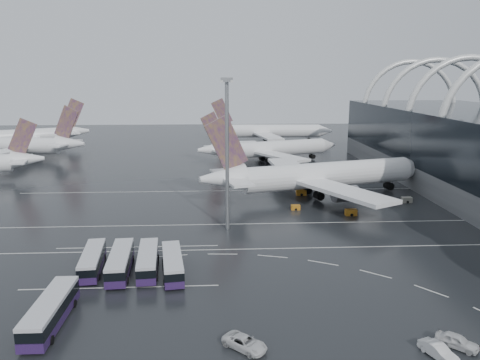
{
  "coord_description": "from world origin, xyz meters",
  "views": [
    {
      "loc": [
        -10.14,
        -77.85,
        29.25
      ],
      "look_at": [
        -4.95,
        21.36,
        7.0
      ],
      "focal_mm": 35.0,
      "sensor_mm": 36.0,
      "label": 1
    }
  ],
  "objects_px": {
    "airliner_gate_b": "(268,149)",
    "airliner_gate_c": "(268,131)",
    "jet_remote_mid": "(28,145)",
    "gse_cart_belly_c": "(296,207)",
    "airliner_main": "(317,176)",
    "bus_row_near_b": "(120,262)",
    "bus_row_far_a": "(51,311)",
    "gse_cart_belly_e": "(301,192)",
    "bus_row_near_a": "(92,260)",
    "van_curve_a": "(245,343)",
    "bus_row_near_c": "(148,260)",
    "gse_cart_belly_a": "(351,212)",
    "jet_remote_far": "(33,136)",
    "van_curve_b": "(457,341)",
    "floodlight_mast": "(227,136)",
    "bus_row_near_d": "(173,263)",
    "gse_cart_belly_d": "(407,200)",
    "van_curve_c": "(438,351)",
    "gse_cart_belly_b": "(380,199)"
  },
  "relations": [
    {
      "from": "bus_row_near_a",
      "to": "gse_cart_belly_e",
      "type": "height_order",
      "value": "bus_row_near_a"
    },
    {
      "from": "van_curve_b",
      "to": "bus_row_near_a",
      "type": "bearing_deg",
      "value": 105.98
    },
    {
      "from": "van_curve_c",
      "to": "gse_cart_belly_d",
      "type": "distance_m",
      "value": 64.72
    },
    {
      "from": "airliner_gate_b",
      "to": "van_curve_c",
      "type": "relative_size",
      "value": 11.23
    },
    {
      "from": "gse_cart_belly_b",
      "to": "bus_row_near_b",
      "type": "bearing_deg",
      "value": -144.5
    },
    {
      "from": "gse_cart_belly_e",
      "to": "bus_row_far_a",
      "type": "bearing_deg",
      "value": -124.32
    },
    {
      "from": "airliner_gate_c",
      "to": "van_curve_b",
      "type": "xyz_separation_m",
      "value": [
        2.88,
        -161.9,
        -4.15
      ]
    },
    {
      "from": "bus_row_near_c",
      "to": "bus_row_far_a",
      "type": "height_order",
      "value": "bus_row_far_a"
    },
    {
      "from": "airliner_gate_b",
      "to": "bus_row_near_a",
      "type": "bearing_deg",
      "value": -130.34
    },
    {
      "from": "gse_cart_belly_c",
      "to": "airliner_main",
      "type": "bearing_deg",
      "value": 57.18
    },
    {
      "from": "bus_row_near_a",
      "to": "bus_row_near_d",
      "type": "bearing_deg",
      "value": -105.23
    },
    {
      "from": "jet_remote_mid",
      "to": "gse_cart_belly_d",
      "type": "xyz_separation_m",
      "value": [
        111.56,
        -63.88,
        -4.35
      ]
    },
    {
      "from": "airliner_main",
      "to": "bus_row_near_a",
      "type": "bearing_deg",
      "value": -151.98
    },
    {
      "from": "airliner_main",
      "to": "bus_row_near_b",
      "type": "bearing_deg",
      "value": -148.21
    },
    {
      "from": "airliner_gate_b",
      "to": "bus_row_near_d",
      "type": "height_order",
      "value": "airliner_gate_b"
    },
    {
      "from": "bus_row_near_a",
      "to": "gse_cart_belly_d",
      "type": "xyz_separation_m",
      "value": [
        63.89,
        36.05,
        -1.01
      ]
    },
    {
      "from": "airliner_gate_c",
      "to": "van_curve_a",
      "type": "relative_size",
      "value": 10.6
    },
    {
      "from": "jet_remote_far",
      "to": "jet_remote_mid",
      "type": "bearing_deg",
      "value": 82.6
    },
    {
      "from": "airliner_gate_b",
      "to": "jet_remote_mid",
      "type": "bearing_deg",
      "value": 155.11
    },
    {
      "from": "bus_row_near_c",
      "to": "bus_row_near_a",
      "type": "bearing_deg",
      "value": 80.93
    },
    {
      "from": "bus_row_near_a",
      "to": "bus_row_near_d",
      "type": "relative_size",
      "value": 0.99
    },
    {
      "from": "jet_remote_mid",
      "to": "gse_cart_belly_e",
      "type": "bearing_deg",
      "value": 158.06
    },
    {
      "from": "airliner_main",
      "to": "bus_row_near_a",
      "type": "xyz_separation_m",
      "value": [
        -43.79,
        -42.35,
        -3.57
      ]
    },
    {
      "from": "van_curve_b",
      "to": "floodlight_mast",
      "type": "height_order",
      "value": "floodlight_mast"
    },
    {
      "from": "van_curve_c",
      "to": "gse_cart_belly_d",
      "type": "xyz_separation_m",
      "value": [
        21.49,
        61.04,
        -0.11
      ]
    },
    {
      "from": "bus_row_near_b",
      "to": "airliner_gate_c",
      "type": "bearing_deg",
      "value": -19.51
    },
    {
      "from": "bus_row_far_a",
      "to": "van_curve_c",
      "type": "bearing_deg",
      "value": -101.42
    },
    {
      "from": "jet_remote_far",
      "to": "van_curve_a",
      "type": "xyz_separation_m",
      "value": [
        77.15,
        -147.38,
        -4.48
      ]
    },
    {
      "from": "bus_row_far_a",
      "to": "gse_cart_belly_d",
      "type": "xyz_separation_m",
      "value": [
        64.75,
        52.11,
        -1.17
      ]
    },
    {
      "from": "airliner_gate_b",
      "to": "airliner_gate_c",
      "type": "xyz_separation_m",
      "value": [
        5.55,
        48.92,
        0.42
      ]
    },
    {
      "from": "airliner_gate_c",
      "to": "van_curve_b",
      "type": "bearing_deg",
      "value": -86.47
    },
    {
      "from": "floodlight_mast",
      "to": "gse_cart_belly_a",
      "type": "distance_m",
      "value": 32.75
    },
    {
      "from": "jet_remote_far",
      "to": "gse_cart_belly_c",
      "type": "height_order",
      "value": "jet_remote_far"
    },
    {
      "from": "gse_cart_belly_d",
      "to": "airliner_main",
      "type": "bearing_deg",
      "value": 162.6
    },
    {
      "from": "bus_row_near_a",
      "to": "van_curve_a",
      "type": "bearing_deg",
      "value": -141.83
    },
    {
      "from": "floodlight_mast",
      "to": "gse_cart_belly_e",
      "type": "distance_m",
      "value": 36.21
    },
    {
      "from": "bus_row_near_a",
      "to": "van_curve_b",
      "type": "xyz_separation_m",
      "value": [
        45.3,
        -23.26,
        -0.88
      ]
    },
    {
      "from": "airliner_main",
      "to": "van_curve_c",
      "type": "bearing_deg",
      "value": -107.2
    },
    {
      "from": "jet_remote_mid",
      "to": "gse_cart_belly_c",
      "type": "bearing_deg",
      "value": 151.32
    },
    {
      "from": "jet_remote_far",
      "to": "van_curve_b",
      "type": "bearing_deg",
      "value": 100.11
    },
    {
      "from": "bus_row_near_d",
      "to": "gse_cart_belly_a",
      "type": "bearing_deg",
      "value": -58.96
    },
    {
      "from": "bus_row_near_b",
      "to": "gse_cart_belly_a",
      "type": "height_order",
      "value": "bus_row_near_b"
    },
    {
      "from": "van_curve_a",
      "to": "gse_cart_belly_e",
      "type": "height_order",
      "value": "van_curve_a"
    },
    {
      "from": "airliner_gate_b",
      "to": "jet_remote_mid",
      "type": "distance_m",
      "value": 85.15
    },
    {
      "from": "van_curve_c",
      "to": "gse_cart_belly_e",
      "type": "height_order",
      "value": "van_curve_c"
    },
    {
      "from": "floodlight_mast",
      "to": "gse_cart_belly_e",
      "type": "bearing_deg",
      "value": 52.96
    },
    {
      "from": "jet_remote_mid",
      "to": "van_curve_a",
      "type": "distance_m",
      "value": 140.78
    },
    {
      "from": "bus_row_far_a",
      "to": "jet_remote_mid",
      "type": "bearing_deg",
      "value": 22.24
    },
    {
      "from": "airliner_gate_c",
      "to": "gse_cart_belly_e",
      "type": "xyz_separation_m",
      "value": [
        -2.14,
        -94.43,
        -4.24
      ]
    },
    {
      "from": "airliner_gate_b",
      "to": "van_curve_a",
      "type": "relative_size",
      "value": 9.74
    }
  ]
}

